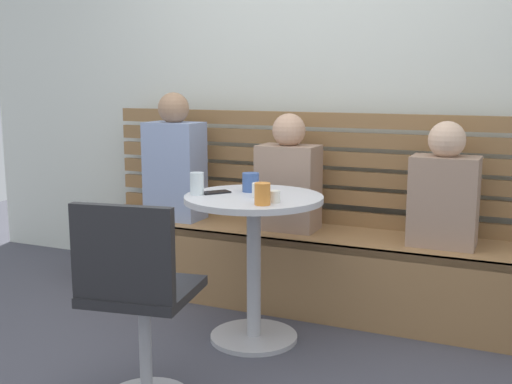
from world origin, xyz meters
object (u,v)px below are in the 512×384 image
person_child_left (288,179)px  phone_on_table (216,192)px  cafe_table (254,240)px  person_adult (175,163)px  white_chair (137,298)px  cup_ceramic_white (260,190)px  cup_water_clear (197,184)px  booth_bench (292,266)px  cup_tumbler_orange (262,194)px  cup_espresso_small (274,197)px  cup_mug_blue (251,182)px  person_child_middle (444,191)px

person_child_left → phone_on_table: size_ratio=4.78×
cafe_table → person_adult: size_ratio=0.95×
white_chair → cup_ceramic_white: bearing=77.1°
cup_ceramic_white → cup_water_clear: size_ratio=0.73×
booth_bench → cup_tumbler_orange: size_ratio=27.00×
cafe_table → cup_tumbler_orange: (0.13, -0.19, 0.27)m
cup_espresso_small → cup_mug_blue: cup_mug_blue is taller
person_child_middle → cup_mug_blue: person_child_middle is taller
person_adult → cup_water_clear: 0.84m
cup_tumbler_orange → cup_mug_blue: size_ratio=1.05×
cup_tumbler_orange → phone_on_table: cup_tumbler_orange is taller
cup_tumbler_orange → cup_water_clear: 0.41m
cup_espresso_small → phone_on_table: (-0.36, 0.11, -0.02)m
cup_mug_blue → person_adult: bearing=147.1°
cafe_table → phone_on_table: (-0.20, -0.01, 0.23)m
person_adult → person_child_left: bearing=1.7°
cafe_table → cup_water_clear: cup_water_clear is taller
cup_tumbler_orange → cup_mug_blue: 0.35m
cup_espresso_small → cup_tumbler_orange: bearing=-109.4°
cup_tumbler_orange → cup_mug_blue: (-0.19, 0.29, -0.00)m
white_chair → person_child_middle: person_child_middle is taller
person_child_middle → booth_bench: bearing=179.5°
cup_mug_blue → cup_tumbler_orange: bearing=-56.7°
cafe_table → person_child_middle: size_ratio=1.14×
cup_water_clear → person_child_middle: bearing=31.5°
person_child_left → cup_mug_blue: size_ratio=7.05×
cup_tumbler_orange → person_adult: bearing=140.4°
booth_bench → person_adult: (-0.78, -0.01, 0.57)m
cup_ceramic_white → cup_espresso_small: (0.11, -0.09, -0.01)m
booth_bench → cup_mug_blue: (-0.04, -0.49, 0.57)m
white_chair → cup_tumbler_orange: 0.75m
cup_mug_blue → cafe_table: bearing=-58.0°
cup_tumbler_orange → cup_water_clear: cup_water_clear is taller
booth_bench → person_child_middle: 0.98m
person_child_middle → cup_ceramic_white: 0.98m
cafe_table → cup_water_clear: size_ratio=6.73×
cup_ceramic_white → cup_water_clear: 0.32m
cup_ceramic_white → white_chair: bearing=-102.9°
person_child_left → cup_espresso_small: (0.20, -0.71, 0.03)m
person_child_left → cup_water_clear: bearing=-107.7°
cup_ceramic_white → cup_water_clear: cup_water_clear is taller
person_child_left → cup_water_clear: size_ratio=6.09×
phone_on_table → white_chair: bearing=132.5°
booth_bench → cup_mug_blue: bearing=-95.2°
cup_espresso_small → booth_bench: bearing=103.8°
cafe_table → person_child_left: 0.63m
white_chair → person_adult: size_ratio=1.09×
cafe_table → cup_ceramic_white: size_ratio=9.25×
person_child_left → person_child_middle: 0.87m
cup_mug_blue → cup_water_clear: bearing=-137.7°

